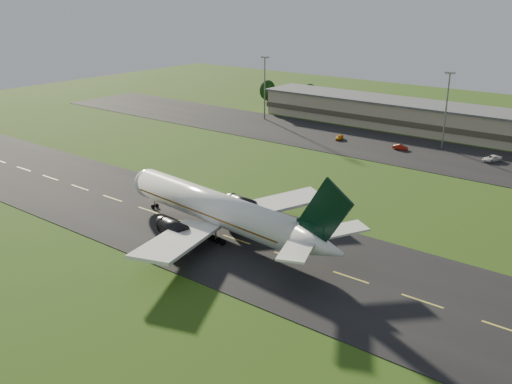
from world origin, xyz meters
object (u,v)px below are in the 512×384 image
Objects in this scene: light_mast_west at (265,80)px; service_vehicle_c at (492,158)px; airliner at (218,209)px; service_vehicle_a at (339,137)px; light_mast_centre at (447,101)px; service_vehicle_b at (400,147)px; terminal at (469,124)px.

light_mast_west reaches higher than service_vehicle_c.
airliner is 79.06m from service_vehicle_c.
service_vehicle_c is (74.51, -4.70, -11.90)m from light_mast_west.
light_mast_west is at bearing -159.65° from service_vehicle_c.
airliner is 9.71× the size of service_vehicle_c.
service_vehicle_c is (40.92, 4.25, 0.06)m from service_vehicle_a.
light_mast_centre is 19.35m from service_vehicle_c.
light_mast_centre is at bearing 3.01° from service_vehicle_a.
service_vehicle_a is at bearing 86.32° from service_vehicle_b.
light_mast_west reaches higher than airliner.
terminal is 7.13× the size of light_mast_centre.
light_mast_centre is 16.75m from service_vehicle_b.
light_mast_centre is at bearing 89.35° from airliner.
service_vehicle_a is (33.60, -8.95, -11.97)m from light_mast_west.
light_mast_centre reaches higher than service_vehicle_b.
light_mast_centre is 3.86× the size of service_vehicle_c.
service_vehicle_c is (23.50, 75.39, -3.83)m from airliner.
service_vehicle_c is at bearing -86.01° from service_vehicle_b.
terminal is at bearing 89.60° from airliner.
airliner reaches higher than service_vehicle_a.
airliner is at bearing 173.97° from service_vehicle_b.
light_mast_west reaches higher than service_vehicle_a.
airliner is 80.99m from light_mast_centre.
light_mast_centre is (60.00, 0.00, 0.00)m from light_mast_west.
light_mast_centre is (8.99, 80.09, 8.08)m from airliner.
airliner is 2.52× the size of light_mast_west.
terminal reaches higher than service_vehicle_a.
light_mast_west is at bearing 75.44° from service_vehicle_b.
terminal is 24.86m from service_vehicle_c.
service_vehicle_a is 0.74× the size of service_vehicle_c.
light_mast_west is 5.18× the size of service_vehicle_a.
service_vehicle_a is at bearing 109.51° from airliner.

